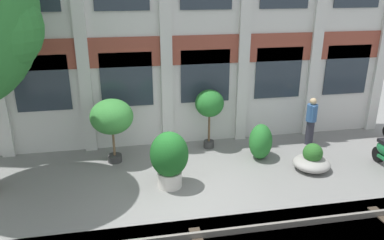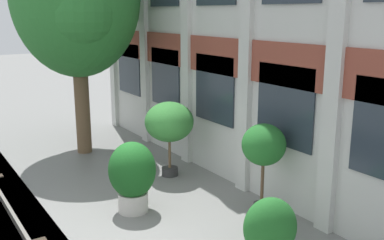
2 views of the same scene
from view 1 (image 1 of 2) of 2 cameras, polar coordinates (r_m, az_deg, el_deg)
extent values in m
plane|color=slate|center=(9.94, -1.39, -10.48)|extent=(80.00, 80.00, 0.00)
cube|color=silver|center=(11.81, -4.30, 16.62)|extent=(14.93, 0.50, 8.68)
cube|color=brown|center=(11.69, -3.98, 10.47)|extent=(14.93, 0.06, 0.90)
cube|color=silver|center=(11.48, -17.03, 15.73)|extent=(0.36, 0.16, 8.68)
cube|color=silver|center=(11.50, -4.11, 16.53)|extent=(0.36, 0.16, 8.68)
cube|color=silver|center=(12.05, 8.24, 16.55)|extent=(0.36, 0.16, 8.68)
cube|color=silver|center=(13.06, 19.06, 15.97)|extent=(0.36, 0.16, 8.68)
cube|color=#28333D|center=(12.01, -21.90, 5.17)|extent=(1.59, 0.04, 1.70)
cube|color=#28333D|center=(11.78, -9.92, 6.06)|extent=(1.59, 0.04, 1.70)
cube|color=#28333D|center=(12.06, 2.04, 6.69)|extent=(1.59, 0.04, 1.70)
cube|color=#28333D|center=(12.83, 13.04, 7.01)|extent=(1.59, 0.04, 1.70)
cube|color=#28333D|center=(14.00, 22.50, 7.08)|extent=(1.59, 0.04, 1.70)
cube|color=slate|center=(8.25, 1.01, -17.13)|extent=(22.93, 0.07, 0.15)
ellipsoid|color=gray|center=(11.35, 17.75, -6.29)|extent=(1.06, 1.06, 0.38)
sphere|color=#286023|center=(11.21, 17.93, -4.80)|extent=(0.56, 0.56, 0.56)
cylinder|color=#333333|center=(12.24, 2.57, -3.68)|extent=(0.34, 0.34, 0.23)
cylinder|color=brown|center=(11.99, 2.62, -0.75)|extent=(0.07, 0.07, 1.11)
ellipsoid|color=#236B28|center=(11.74, 2.68, 2.57)|extent=(0.91, 0.91, 0.86)
cylinder|color=#333333|center=(11.54, -11.66, -5.72)|extent=(0.42, 0.42, 0.22)
cylinder|color=brown|center=(11.29, -11.88, -2.89)|extent=(0.07, 0.07, 1.02)
ellipsoid|color=#388438|center=(11.03, -12.15, 0.52)|extent=(1.25, 1.25, 1.02)
cylinder|color=beige|center=(9.99, -3.41, -8.95)|extent=(0.64, 0.64, 0.42)
ellipsoid|color=#19561E|center=(9.66, -3.49, -5.22)|extent=(1.00, 1.00, 1.20)
cylinder|color=black|center=(12.53, 26.50, -4.73)|extent=(0.09, 0.48, 0.48)
ellipsoid|color=#196B38|center=(12.29, 27.19, -3.88)|extent=(0.26, 0.56, 0.36)
cylinder|color=#282833|center=(12.98, 17.48, -1.81)|extent=(0.26, 0.26, 0.82)
cylinder|color=#33598C|center=(12.75, 17.80, 1.05)|extent=(0.34, 0.34, 0.56)
sphere|color=tan|center=(12.63, 17.99, 2.72)|extent=(0.22, 0.22, 0.22)
cylinder|color=#33598C|center=(12.53, 17.95, 0.85)|extent=(0.09, 0.09, 0.50)
cylinder|color=#33598C|center=(12.95, 17.69, 1.49)|extent=(0.09, 0.09, 0.50)
ellipsoid|color=#236B28|center=(11.55, 10.41, -3.23)|extent=(1.01, 1.14, 1.08)
camera|label=2|loc=(10.42, 51.68, 7.53)|focal=42.00mm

